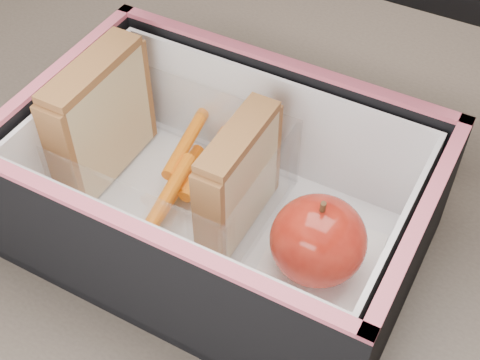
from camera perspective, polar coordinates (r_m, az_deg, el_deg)
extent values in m
cube|color=brown|center=(0.56, -3.49, -2.81)|extent=(1.20, 0.80, 0.03)
cube|color=#382D26|center=(1.28, -15.95, 6.11)|extent=(0.05, 0.05, 0.72)
cube|color=beige|center=(0.54, -12.45, 5.15)|extent=(0.01, 0.09, 0.10)
cube|color=#B45968|center=(0.54, -11.71, 4.58)|extent=(0.01, 0.09, 0.09)
cube|color=beige|center=(0.53, -11.09, 4.62)|extent=(0.01, 0.09, 0.10)
cube|color=brown|center=(0.50, -12.68, 9.27)|extent=(0.03, 0.09, 0.01)
cube|color=beige|center=(0.49, -0.85, 0.12)|extent=(0.01, 0.08, 0.09)
cube|color=#B45968|center=(0.49, -0.12, -0.44)|extent=(0.01, 0.08, 0.08)
cube|color=beige|center=(0.48, 0.61, -0.46)|extent=(0.01, 0.08, 0.09)
cube|color=brown|center=(0.45, -0.13, 3.79)|extent=(0.02, 0.08, 0.01)
cylinder|color=orange|center=(0.54, -5.46, -0.36)|extent=(0.02, 0.09, 0.01)
cylinder|color=orange|center=(0.54, -2.75, 1.68)|extent=(0.02, 0.09, 0.01)
cylinder|color=orange|center=(0.50, -6.25, -1.42)|extent=(0.02, 0.09, 0.01)
cylinder|color=orange|center=(0.52, -6.96, -2.96)|extent=(0.02, 0.09, 0.01)
cylinder|color=orange|center=(0.54, -2.76, 1.87)|extent=(0.02, 0.09, 0.01)
cylinder|color=orange|center=(0.54, -4.43, 3.50)|extent=(0.03, 0.09, 0.01)
cube|color=white|center=(0.50, 6.83, -6.98)|extent=(0.09, 0.09, 0.01)
ellipsoid|color=maroon|center=(0.46, 6.69, -5.15)|extent=(0.09, 0.09, 0.06)
cylinder|color=#49301A|center=(0.44, 7.09, -2.33)|extent=(0.01, 0.01, 0.01)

